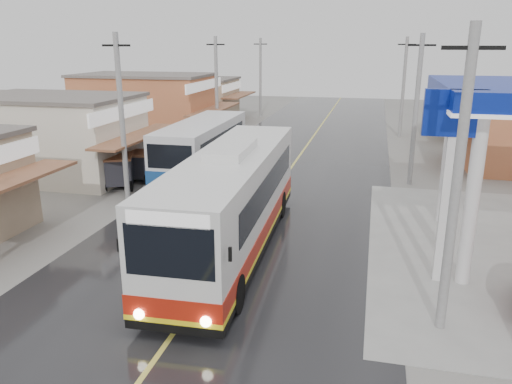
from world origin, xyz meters
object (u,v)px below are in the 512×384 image
Objects in this scene: tricycle_near at (119,169)px; coach_bus at (233,201)px; second_bus at (203,148)px; tricycle_far at (140,164)px; cyclist at (182,180)px.

coach_bus is at bearing -62.56° from tricycle_near.
second_bus reaches higher than tricycle_near.
tricycle_far is at bearing 52.55° from tricycle_near.
tricycle_near is at bearing -141.68° from second_bus.
second_bus is (-4.57, 9.70, -0.19)m from coach_bus.
second_bus is 3.89× the size of tricycle_near.
second_bus is at bearing 15.39° from tricycle_near.
tricycle_near is at bearing -111.06° from tricycle_far.
coach_bus is at bearing -74.32° from cyclist.
cyclist is 0.88× the size of tricycle_far.
second_bus is 4.80m from tricycle_near.
tricycle_near is 1.71m from tricycle_far.
tricycle_near is 1.19× the size of tricycle_far.
tricycle_near is (-8.26, 6.73, -0.93)m from coach_bus.
coach_bus is 6.92× the size of cyclist.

